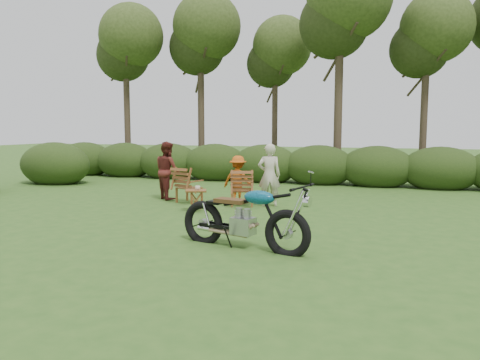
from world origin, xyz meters
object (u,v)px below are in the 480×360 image
(lawn_chair_left, at_px, (189,202))
(side_table, at_px, (196,201))
(adult_b, at_px, (168,199))
(lawn_chair_right, at_px, (242,206))
(child, at_px, (238,203))
(adult_a, at_px, (269,206))
(motorcycle, at_px, (243,248))
(cup, at_px, (198,188))

(lawn_chair_left, height_order, side_table, side_table)
(adult_b, bearing_deg, side_table, 175.34)
(lawn_chair_left, xyz_separation_m, side_table, (0.72, -1.15, 0.26))
(lawn_chair_right, relative_size, child, 0.74)
(adult_a, xyz_separation_m, adult_b, (-3.01, 0.21, 0.00))
(motorcycle, height_order, adult_a, adult_a)
(side_table, relative_size, child, 0.41)
(cup, relative_size, adult_a, 0.08)
(adult_a, bearing_deg, cup, 21.91)
(side_table, height_order, adult_a, adult_a)
(lawn_chair_right, bearing_deg, adult_a, 178.19)
(side_table, bearing_deg, motorcycle, -52.94)
(lawn_chair_left, relative_size, side_table, 1.83)
(cup, bearing_deg, adult_a, 42.17)
(adult_a, relative_size, child, 1.26)
(lawn_chair_left, bearing_deg, cup, 138.00)
(motorcycle, distance_m, adult_a, 4.23)
(motorcycle, bearing_deg, child, 122.67)
(cup, height_order, adult_b, adult_b)
(lawn_chair_right, xyz_separation_m, side_table, (-0.80, -1.09, 0.26))
(lawn_chair_left, distance_m, adult_b, 0.90)
(motorcycle, height_order, side_table, motorcycle)
(motorcycle, distance_m, child, 4.62)
(motorcycle, distance_m, side_table, 3.62)
(motorcycle, relative_size, lawn_chair_right, 2.46)
(side_table, distance_m, adult_b, 2.17)
(lawn_chair_right, distance_m, child, 0.43)
(motorcycle, height_order, lawn_chair_left, motorcycle)
(cup, xyz_separation_m, adult_a, (1.42, 1.29, -0.57))
(side_table, distance_m, child, 1.57)
(lawn_chair_left, xyz_separation_m, child, (1.28, 0.30, 0.00))
(lawn_chair_left, bearing_deg, adult_a, -162.09)
(motorcycle, relative_size, adult_b, 1.42)
(lawn_chair_left, bearing_deg, child, -152.60)
(lawn_chair_left, bearing_deg, lawn_chair_right, -167.85)
(lawn_chair_right, bearing_deg, adult_b, -28.05)
(lawn_chair_left, bearing_deg, adult_b, -8.86)
(motorcycle, xyz_separation_m, lawn_chair_right, (-1.38, 3.97, 0.00))
(child, bearing_deg, motorcycle, 114.26)
(child, bearing_deg, side_table, 72.64)
(motorcycle, height_order, cup, motorcycle)
(motorcycle, bearing_deg, lawn_chair_right, 121.35)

